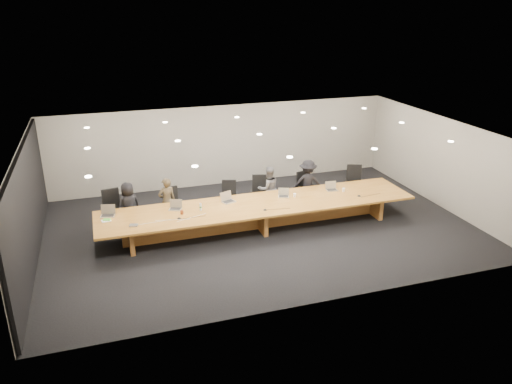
{
  "coord_description": "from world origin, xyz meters",
  "views": [
    {
      "loc": [
        -4.11,
        -12.36,
        6.11
      ],
      "look_at": [
        0.0,
        0.3,
        1.0
      ],
      "focal_mm": 35.0,
      "sensor_mm": 36.0,
      "label": 1
    }
  ],
  "objects_px": {
    "person_c": "(268,189)",
    "water_bottle": "(201,207)",
    "laptop_a": "(107,211)",
    "mic_left": "(179,218)",
    "person_a": "(129,206)",
    "person_d": "(308,183)",
    "chair_far_left": "(114,209)",
    "paper_cup_far": "(344,190)",
    "person_b": "(167,201)",
    "paper_cup_near": "(295,195)",
    "laptop_b": "(175,205)",
    "chair_right": "(306,188)",
    "chair_left": "(173,204)",
    "amber_mug": "(182,212)",
    "laptop_d": "(284,193)",
    "chair_far_right": "(354,183)",
    "mic_center": "(265,210)",
    "conference_table": "(259,211)",
    "laptop_c": "(229,197)",
    "mic_right": "(359,196)",
    "chair_mid_right": "(260,193)",
    "laptop_e": "(332,186)",
    "av_box": "(134,225)"
  },
  "relations": [
    {
      "from": "laptop_b",
      "to": "mic_right",
      "type": "height_order",
      "value": "laptop_b"
    },
    {
      "from": "chair_right",
      "to": "av_box",
      "type": "distance_m",
      "value": 5.79
    },
    {
      "from": "chair_right",
      "to": "chair_far_left",
      "type": "bearing_deg",
      "value": 166.18
    },
    {
      "from": "person_c",
      "to": "mic_right",
      "type": "relative_size",
      "value": 12.03
    },
    {
      "from": "chair_right",
      "to": "laptop_a",
      "type": "bearing_deg",
      "value": 174.06
    },
    {
      "from": "laptop_b",
      "to": "laptop_c",
      "type": "distance_m",
      "value": 1.54
    },
    {
      "from": "person_b",
      "to": "laptop_d",
      "type": "height_order",
      "value": "person_b"
    },
    {
      "from": "chair_left",
      "to": "chair_mid_right",
      "type": "xyz_separation_m",
      "value": [
        2.68,
        -0.07,
        0.05
      ]
    },
    {
      "from": "chair_far_right",
      "to": "laptop_c",
      "type": "relative_size",
      "value": 3.08
    },
    {
      "from": "chair_far_left",
      "to": "paper_cup_far",
      "type": "xyz_separation_m",
      "value": [
        6.65,
        -1.12,
        0.22
      ]
    },
    {
      "from": "person_b",
      "to": "person_a",
      "type": "bearing_deg",
      "value": -9.96
    },
    {
      "from": "chair_left",
      "to": "amber_mug",
      "type": "xyz_separation_m",
      "value": [
        0.04,
        -1.36,
        0.29
      ]
    },
    {
      "from": "laptop_b",
      "to": "paper_cup_near",
      "type": "xyz_separation_m",
      "value": [
        3.48,
        -0.13,
        -0.08
      ]
    },
    {
      "from": "laptop_b",
      "to": "mic_center",
      "type": "height_order",
      "value": "laptop_b"
    },
    {
      "from": "laptop_a",
      "to": "mic_center",
      "type": "bearing_deg",
      "value": -0.27
    },
    {
      "from": "chair_far_left",
      "to": "person_d",
      "type": "distance_m",
      "value": 5.93
    },
    {
      "from": "laptop_d",
      "to": "water_bottle",
      "type": "bearing_deg",
      "value": -153.23
    },
    {
      "from": "mic_left",
      "to": "mic_right",
      "type": "distance_m",
      "value": 5.31
    },
    {
      "from": "chair_far_left",
      "to": "chair_left",
      "type": "relative_size",
      "value": 1.14
    },
    {
      "from": "conference_table",
      "to": "person_b",
      "type": "xyz_separation_m",
      "value": [
        -2.43,
        1.14,
        0.18
      ]
    },
    {
      "from": "chair_far_right",
      "to": "laptop_c",
      "type": "distance_m",
      "value": 4.54
    },
    {
      "from": "mic_left",
      "to": "person_a",
      "type": "bearing_deg",
      "value": 128.81
    },
    {
      "from": "chair_right",
      "to": "paper_cup_far",
      "type": "distance_m",
      "value": 1.4
    },
    {
      "from": "chair_left",
      "to": "laptop_a",
      "type": "height_order",
      "value": "laptop_a"
    },
    {
      "from": "laptop_b",
      "to": "amber_mug",
      "type": "distance_m",
      "value": 0.39
    },
    {
      "from": "chair_far_left",
      "to": "mic_left",
      "type": "distance_m",
      "value": 2.26
    },
    {
      "from": "chair_right",
      "to": "water_bottle",
      "type": "bearing_deg",
      "value": -175.28
    },
    {
      "from": "chair_left",
      "to": "mic_center",
      "type": "distance_m",
      "value": 2.9
    },
    {
      "from": "chair_far_left",
      "to": "laptop_b",
      "type": "xyz_separation_m",
      "value": [
        1.6,
        -0.96,
        0.3
      ]
    },
    {
      "from": "person_a",
      "to": "paper_cup_near",
      "type": "distance_m",
      "value": 4.77
    },
    {
      "from": "conference_table",
      "to": "mic_left",
      "type": "relative_size",
      "value": 81.52
    },
    {
      "from": "person_c",
      "to": "water_bottle",
      "type": "height_order",
      "value": "person_c"
    },
    {
      "from": "person_c",
      "to": "paper_cup_far",
      "type": "distance_m",
      "value": 2.28
    },
    {
      "from": "laptop_b",
      "to": "mic_left",
      "type": "relative_size",
      "value": 3.04
    },
    {
      "from": "chair_right",
      "to": "paper_cup_far",
      "type": "bearing_deg",
      "value": -72.89
    },
    {
      "from": "mic_center",
      "to": "person_b",
      "type": "bearing_deg",
      "value": 146.62
    },
    {
      "from": "chair_far_right",
      "to": "person_d",
      "type": "xyz_separation_m",
      "value": [
        -1.67,
        -0.01,
        0.18
      ]
    },
    {
      "from": "mic_center",
      "to": "chair_right",
      "type": "bearing_deg",
      "value": 41.93
    },
    {
      "from": "chair_far_right",
      "to": "paper_cup_near",
      "type": "bearing_deg",
      "value": -138.49
    },
    {
      "from": "chair_far_left",
      "to": "paper_cup_far",
      "type": "bearing_deg",
      "value": -21.54
    },
    {
      "from": "mic_center",
      "to": "amber_mug",
      "type": "bearing_deg",
      "value": 168.97
    },
    {
      "from": "person_a",
      "to": "person_d",
      "type": "height_order",
      "value": "person_d"
    },
    {
      "from": "laptop_a",
      "to": "laptop_e",
      "type": "bearing_deg",
      "value": 11.22
    },
    {
      "from": "mic_left",
      "to": "laptop_a",
      "type": "bearing_deg",
      "value": 157.53
    },
    {
      "from": "chair_right",
      "to": "paper_cup_far",
      "type": "relative_size",
      "value": 10.4
    },
    {
      "from": "av_box",
      "to": "mic_center",
      "type": "relative_size",
      "value": 1.83
    },
    {
      "from": "person_b",
      "to": "laptop_e",
      "type": "relative_size",
      "value": 4.17
    },
    {
      "from": "person_d",
      "to": "laptop_c",
      "type": "bearing_deg",
      "value": 32.89
    },
    {
      "from": "laptop_a",
      "to": "mic_left",
      "type": "relative_size",
      "value": 3.37
    },
    {
      "from": "chair_right",
      "to": "person_a",
      "type": "distance_m",
      "value": 5.53
    }
  ]
}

